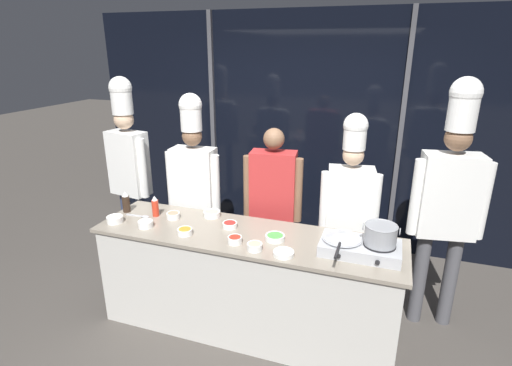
{
  "coord_description": "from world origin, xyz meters",
  "views": [
    {
      "loc": [
        1.02,
        -2.69,
        2.32
      ],
      "look_at": [
        0.0,
        0.25,
        1.24
      ],
      "focal_mm": 28.0,
      "sensor_mm": 36.0,
      "label": 1
    }
  ],
  "objects_px": {
    "squeeze_bottle_soy": "(126,202)",
    "prep_bowl_bean_sprouts": "(284,253)",
    "squeeze_bottle_chili": "(155,206)",
    "prep_bowl_scallions": "(275,237)",
    "prep_bowl_ginger": "(255,246)",
    "chef_head": "(128,159)",
    "person_guest": "(273,198)",
    "prep_bowl_carrots": "(185,231)",
    "serving_spoon_slotted": "(142,216)",
    "prep_bowl_noodles": "(115,219)",
    "prep_bowl_mushrooms": "(173,215)",
    "prep_bowl_bell_pepper": "(230,224)",
    "chef_line": "(350,199)",
    "portable_stove": "(360,247)",
    "prep_bowl_onion": "(145,224)",
    "frying_pan": "(342,236)",
    "chef_sous": "(194,178)",
    "stock_pot": "(381,234)",
    "prep_bowl_chili_flakes": "(235,239)",
    "prep_bowl_shrimp": "(212,213)",
    "chef_pastry": "(449,192)"
  },
  "relations": [
    {
      "from": "squeeze_bottle_soy",
      "to": "prep_bowl_bean_sprouts",
      "type": "bearing_deg",
      "value": -11.01
    },
    {
      "from": "squeeze_bottle_chili",
      "to": "prep_bowl_scallions",
      "type": "xyz_separation_m",
      "value": [
        1.13,
        -0.1,
        -0.06
      ]
    },
    {
      "from": "prep_bowl_ginger",
      "to": "chef_head",
      "type": "distance_m",
      "value": 1.92
    },
    {
      "from": "prep_bowl_scallions",
      "to": "person_guest",
      "type": "xyz_separation_m",
      "value": [
        -0.2,
        0.61,
        0.08
      ]
    },
    {
      "from": "squeeze_bottle_soy",
      "to": "prep_bowl_carrots",
      "type": "distance_m",
      "value": 0.76
    },
    {
      "from": "serving_spoon_slotted",
      "to": "prep_bowl_noodles",
      "type": "bearing_deg",
      "value": -131.87
    },
    {
      "from": "squeeze_bottle_soy",
      "to": "prep_bowl_mushrooms",
      "type": "bearing_deg",
      "value": 0.67
    },
    {
      "from": "prep_bowl_bell_pepper",
      "to": "prep_bowl_carrots",
      "type": "bearing_deg",
      "value": -140.56
    },
    {
      "from": "chef_line",
      "to": "prep_bowl_ginger",
      "type": "bearing_deg",
      "value": 45.66
    },
    {
      "from": "portable_stove",
      "to": "prep_bowl_onion",
      "type": "relative_size",
      "value": 4.63
    },
    {
      "from": "frying_pan",
      "to": "squeeze_bottle_soy",
      "type": "xyz_separation_m",
      "value": [
        -1.93,
        0.1,
        -0.02
      ]
    },
    {
      "from": "chef_line",
      "to": "chef_head",
      "type": "bearing_deg",
      "value": -9.98
    },
    {
      "from": "chef_sous",
      "to": "person_guest",
      "type": "distance_m",
      "value": 0.79
    },
    {
      "from": "squeeze_bottle_soy",
      "to": "chef_sous",
      "type": "bearing_deg",
      "value": 46.69
    },
    {
      "from": "person_guest",
      "to": "stock_pot",
      "type": "bearing_deg",
      "value": 140.93
    },
    {
      "from": "prep_bowl_chili_flakes",
      "to": "prep_bowl_scallions",
      "type": "bearing_deg",
      "value": 28.65
    },
    {
      "from": "prep_bowl_ginger",
      "to": "frying_pan",
      "type": "bearing_deg",
      "value": 18.17
    },
    {
      "from": "chef_head",
      "to": "prep_bowl_scallions",
      "type": "bearing_deg",
      "value": 169.59
    },
    {
      "from": "squeeze_bottle_soy",
      "to": "prep_bowl_shrimp",
      "type": "height_order",
      "value": "squeeze_bottle_soy"
    },
    {
      "from": "prep_bowl_bell_pepper",
      "to": "chef_head",
      "type": "height_order",
      "value": "chef_head"
    },
    {
      "from": "person_guest",
      "to": "prep_bowl_bean_sprouts",
      "type": "bearing_deg",
      "value": 104.71
    },
    {
      "from": "prep_bowl_noodles",
      "to": "serving_spoon_slotted",
      "type": "xyz_separation_m",
      "value": [
        0.15,
        0.17,
        -0.02
      ]
    },
    {
      "from": "prep_bowl_onion",
      "to": "prep_bowl_mushrooms",
      "type": "bearing_deg",
      "value": 60.98
    },
    {
      "from": "portable_stove",
      "to": "prep_bowl_ginger",
      "type": "xyz_separation_m",
      "value": [
        -0.74,
        -0.2,
        -0.02
      ]
    },
    {
      "from": "prep_bowl_chili_flakes",
      "to": "prep_bowl_onion",
      "type": "relative_size",
      "value": 0.9
    },
    {
      "from": "prep_bowl_bell_pepper",
      "to": "prep_bowl_scallions",
      "type": "height_order",
      "value": "prep_bowl_bell_pepper"
    },
    {
      "from": "prep_bowl_scallions",
      "to": "prep_bowl_bean_sprouts",
      "type": "bearing_deg",
      "value": -58.93
    },
    {
      "from": "chef_sous",
      "to": "prep_bowl_ginger",
      "type": "bearing_deg",
      "value": 136.2
    },
    {
      "from": "chef_sous",
      "to": "prep_bowl_mushrooms",
      "type": "bearing_deg",
      "value": 90.72
    },
    {
      "from": "portable_stove",
      "to": "chef_pastry",
      "type": "xyz_separation_m",
      "value": [
        0.61,
        0.63,
        0.28
      ]
    },
    {
      "from": "stock_pot",
      "to": "person_guest",
      "type": "height_order",
      "value": "person_guest"
    },
    {
      "from": "serving_spoon_slotted",
      "to": "chef_head",
      "type": "xyz_separation_m",
      "value": [
        -0.56,
        0.62,
        0.3
      ]
    },
    {
      "from": "prep_bowl_shrimp",
      "to": "person_guest",
      "type": "xyz_separation_m",
      "value": [
        0.45,
        0.36,
        0.07
      ]
    },
    {
      "from": "squeeze_bottle_soy",
      "to": "prep_bowl_shrimp",
      "type": "distance_m",
      "value": 0.79
    },
    {
      "from": "prep_bowl_noodles",
      "to": "chef_sous",
      "type": "bearing_deg",
      "value": 60.26
    },
    {
      "from": "frying_pan",
      "to": "prep_bowl_shrimp",
      "type": "xyz_separation_m",
      "value": [
        -1.16,
        0.25,
        -0.09
      ]
    },
    {
      "from": "portable_stove",
      "to": "chef_line",
      "type": "distance_m",
      "value": 0.65
    },
    {
      "from": "prep_bowl_noodles",
      "to": "person_guest",
      "type": "xyz_separation_m",
      "value": [
        1.18,
        0.74,
        0.07
      ]
    },
    {
      "from": "prep_bowl_ginger",
      "to": "stock_pot",
      "type": "bearing_deg",
      "value": 13.22
    },
    {
      "from": "frying_pan",
      "to": "serving_spoon_slotted",
      "type": "height_order",
      "value": "frying_pan"
    },
    {
      "from": "prep_bowl_ginger",
      "to": "chef_pastry",
      "type": "relative_size",
      "value": 0.05
    },
    {
      "from": "frying_pan",
      "to": "chef_sous",
      "type": "relative_size",
      "value": 0.26
    },
    {
      "from": "prep_bowl_shrimp",
      "to": "prep_bowl_carrots",
      "type": "bearing_deg",
      "value": -97.77
    },
    {
      "from": "person_guest",
      "to": "chef_pastry",
      "type": "height_order",
      "value": "chef_pastry"
    },
    {
      "from": "prep_bowl_bean_sprouts",
      "to": "chef_head",
      "type": "relative_size",
      "value": 0.08
    },
    {
      "from": "prep_bowl_chili_flakes",
      "to": "chef_pastry",
      "type": "xyz_separation_m",
      "value": [
        1.52,
        0.78,
        0.3
      ]
    },
    {
      "from": "prep_bowl_ginger",
      "to": "person_guest",
      "type": "distance_m",
      "value": 0.82
    },
    {
      "from": "stock_pot",
      "to": "chef_head",
      "type": "xyz_separation_m",
      "value": [
        -2.56,
        0.66,
        0.14
      ]
    },
    {
      "from": "chef_sous",
      "to": "prep_bowl_noodles",
      "type": "bearing_deg",
      "value": 57.45
    },
    {
      "from": "prep_bowl_noodles",
      "to": "person_guest",
      "type": "distance_m",
      "value": 1.39
    }
  ]
}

